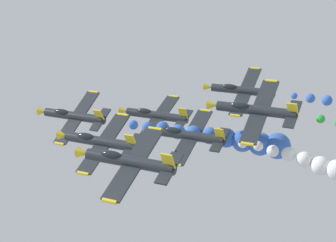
{
  "coord_description": "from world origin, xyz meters",
  "views": [
    {
      "loc": [
        -55.99,
        -28.54,
        137.9
      ],
      "look_at": [
        0.0,
        0.0,
        120.2
      ],
      "focal_mm": 59.58,
      "sensor_mm": 36.0,
      "label": 1
    }
  ],
  "objects_px": {
    "airplane_trailing": "(241,90)",
    "airplane_lead": "(73,116)",
    "airplane_high_slot": "(255,110)",
    "airplane_left_inner": "(99,141)",
    "airplane_left_outer": "(186,135)",
    "airplane_right_outer": "(128,161)",
    "airplane_right_inner": "(155,115)"
  },
  "relations": [
    {
      "from": "airplane_left_inner",
      "to": "airplane_high_slot",
      "type": "distance_m",
      "value": 17.33
    },
    {
      "from": "airplane_left_outer",
      "to": "airplane_high_slot",
      "type": "height_order",
      "value": "airplane_high_slot"
    },
    {
      "from": "airplane_lead",
      "to": "airplane_left_outer",
      "type": "distance_m",
      "value": 16.03
    },
    {
      "from": "airplane_left_inner",
      "to": "airplane_trailing",
      "type": "bearing_deg",
      "value": -19.25
    },
    {
      "from": "airplane_right_outer",
      "to": "airplane_trailing",
      "type": "bearing_deg",
      "value": 0.6
    },
    {
      "from": "airplane_trailing",
      "to": "airplane_high_slot",
      "type": "relative_size",
      "value": 1.0
    },
    {
      "from": "airplane_trailing",
      "to": "airplane_lead",
      "type": "bearing_deg",
      "value": 132.19
    },
    {
      "from": "airplane_high_slot",
      "to": "airplane_left_inner",
      "type": "bearing_deg",
      "value": 119.39
    },
    {
      "from": "airplane_lead",
      "to": "airplane_high_slot",
      "type": "height_order",
      "value": "airplane_high_slot"
    },
    {
      "from": "airplane_left_outer",
      "to": "airplane_right_outer",
      "type": "bearing_deg",
      "value": -174.77
    },
    {
      "from": "airplane_right_inner",
      "to": "airplane_trailing",
      "type": "relative_size",
      "value": 1.0
    },
    {
      "from": "airplane_trailing",
      "to": "airplane_left_outer",
      "type": "bearing_deg",
      "value": 175.94
    },
    {
      "from": "airplane_right_outer",
      "to": "airplane_trailing",
      "type": "height_order",
      "value": "airplane_trailing"
    },
    {
      "from": "airplane_right_outer",
      "to": "airplane_left_outer",
      "type": "bearing_deg",
      "value": 5.23
    },
    {
      "from": "airplane_trailing",
      "to": "airplane_right_outer",
      "type": "bearing_deg",
      "value": -179.4
    },
    {
      "from": "airplane_right_inner",
      "to": "airplane_trailing",
      "type": "height_order",
      "value": "airplane_trailing"
    },
    {
      "from": "airplane_lead",
      "to": "airplane_trailing",
      "type": "height_order",
      "value": "airplane_trailing"
    },
    {
      "from": "airplane_right_inner",
      "to": "airplane_trailing",
      "type": "xyz_separation_m",
      "value": [
        7.95,
        -9.19,
        2.77
      ]
    },
    {
      "from": "airplane_lead",
      "to": "airplane_left_inner",
      "type": "distance_m",
      "value": 11.8
    },
    {
      "from": "airplane_left_outer",
      "to": "airplane_high_slot",
      "type": "xyz_separation_m",
      "value": [
        0.68,
        -7.85,
        3.79
      ]
    },
    {
      "from": "airplane_right_outer",
      "to": "airplane_high_slot",
      "type": "xyz_separation_m",
      "value": [
        16.13,
        -6.44,
        1.78
      ]
    },
    {
      "from": "airplane_left_inner",
      "to": "airplane_trailing",
      "type": "relative_size",
      "value": 1.0
    },
    {
      "from": "airplane_trailing",
      "to": "airplane_high_slot",
      "type": "bearing_deg",
      "value": -155.33
    },
    {
      "from": "airplane_left_inner",
      "to": "airplane_trailing",
      "type": "height_order",
      "value": "airplane_trailing"
    },
    {
      "from": "airplane_lead",
      "to": "airplane_right_inner",
      "type": "bearing_deg",
      "value": -46.33
    },
    {
      "from": "airplane_lead",
      "to": "airplane_right_inner",
      "type": "height_order",
      "value": "airplane_lead"
    },
    {
      "from": "airplane_lead",
      "to": "airplane_left_outer",
      "type": "xyz_separation_m",
      "value": [
        0.11,
        -16.02,
        -0.37
      ]
    },
    {
      "from": "airplane_right_inner",
      "to": "airplane_high_slot",
      "type": "bearing_deg",
      "value": -113.01
    },
    {
      "from": "airplane_right_inner",
      "to": "airplane_high_slot",
      "type": "relative_size",
      "value": 1.0
    },
    {
      "from": "airplane_left_inner",
      "to": "airplane_left_outer",
      "type": "distance_m",
      "value": 10.36
    },
    {
      "from": "airplane_lead",
      "to": "airplane_trailing",
      "type": "bearing_deg",
      "value": -47.81
    },
    {
      "from": "airplane_trailing",
      "to": "airplane_high_slot",
      "type": "distance_m",
      "value": 16.26
    }
  ]
}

